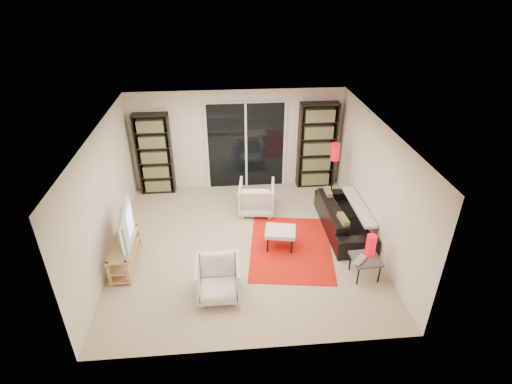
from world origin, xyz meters
TOP-DOWN VIEW (x-y plane):
  - floor at (0.00, 0.00)m, footprint 5.00×5.00m
  - wall_back at (0.00, 2.50)m, footprint 5.00×0.02m
  - wall_front at (0.00, -2.50)m, footprint 5.00×0.02m
  - wall_left at (-2.50, 0.00)m, footprint 0.02×5.00m
  - wall_right at (2.50, 0.00)m, footprint 0.02×5.00m
  - ceiling at (0.00, 0.00)m, footprint 5.00×5.00m
  - sliding_door at (0.20, 2.46)m, footprint 1.92×0.08m
  - bookshelf_left at (-1.95, 2.33)m, footprint 0.80×0.30m
  - bookshelf_right at (1.90, 2.33)m, footprint 0.90×0.30m
  - tv_stand at (-2.21, -0.44)m, footprint 0.37×1.16m
  - tv at (-2.19, -0.44)m, footprint 0.27×1.14m
  - rug at (0.89, -0.21)m, footprint 1.83×2.30m
  - sofa at (2.07, 0.32)m, footprint 0.79×2.03m
  - armchair_back at (0.34, 1.20)m, footprint 0.86×0.87m
  - armchair_front at (-0.52, -1.36)m, footprint 0.71×0.73m
  - ottoman at (0.68, -0.15)m, footprint 0.65×0.57m
  - side_table at (2.04, -1.12)m, footprint 0.50×0.50m
  - laptop at (1.94, -1.21)m, footprint 0.39×0.39m
  - table_lamp at (2.13, -1.02)m, footprint 0.17×0.17m
  - floor_lamp at (2.11, 1.51)m, footprint 0.22×0.22m

SIDE VIEW (x-z plane):
  - floor at x=0.00m, z-range 0.00..0.00m
  - rug at x=0.89m, z-range 0.00..0.01m
  - tv_stand at x=-2.21m, z-range 0.01..0.51m
  - sofa at x=2.07m, z-range 0.00..0.59m
  - armchair_front at x=-0.52m, z-range 0.00..0.67m
  - ottoman at x=0.68m, z-range 0.15..0.55m
  - side_table at x=2.04m, z-range 0.16..0.56m
  - armchair_back at x=0.34m, z-range 0.00..0.71m
  - laptop at x=1.94m, z-range 0.40..0.43m
  - table_lamp at x=2.13m, z-range 0.40..0.79m
  - tv at x=-2.19m, z-range 0.50..1.15m
  - bookshelf_left at x=-1.95m, z-range 0.00..1.95m
  - sliding_door at x=0.20m, z-range -0.03..2.13m
  - bookshelf_right at x=1.90m, z-range 0.00..2.10m
  - floor_lamp at x=2.11m, z-range 0.38..1.82m
  - wall_back at x=0.00m, z-range 0.00..2.40m
  - wall_front at x=0.00m, z-range 0.00..2.40m
  - wall_left at x=-2.50m, z-range 0.00..2.40m
  - wall_right at x=2.50m, z-range 0.00..2.40m
  - ceiling at x=0.00m, z-range 2.39..2.41m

